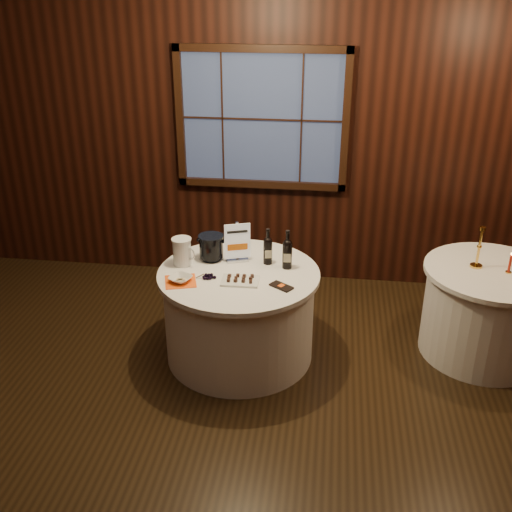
# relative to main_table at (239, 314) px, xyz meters

# --- Properties ---
(ground) EXTENTS (6.00, 6.00, 0.00)m
(ground) POSITION_rel_main_table_xyz_m (0.00, -1.00, -0.39)
(ground) COLOR black
(ground) RESTS_ON ground
(back_wall) EXTENTS (6.00, 0.10, 3.00)m
(back_wall) POSITION_rel_main_table_xyz_m (0.00, 1.48, 1.16)
(back_wall) COLOR black
(back_wall) RESTS_ON ground
(main_table) EXTENTS (1.28, 1.28, 0.77)m
(main_table) POSITION_rel_main_table_xyz_m (0.00, 0.00, 0.00)
(main_table) COLOR white
(main_table) RESTS_ON ground
(side_table) EXTENTS (1.08, 1.08, 0.77)m
(side_table) POSITION_rel_main_table_xyz_m (2.00, 0.30, 0.00)
(side_table) COLOR white
(side_table) RESTS_ON ground
(sign_stand) EXTENTS (0.20, 0.15, 0.34)m
(sign_stand) POSITION_rel_main_table_xyz_m (-0.04, 0.20, 0.50)
(sign_stand) COLOR #B7B6BD
(sign_stand) RESTS_ON main_table
(port_bottle_left) EXTENTS (0.07, 0.08, 0.30)m
(port_bottle_left) POSITION_rel_main_table_xyz_m (0.21, 0.18, 0.51)
(port_bottle_left) COLOR black
(port_bottle_left) RESTS_ON main_table
(port_bottle_right) EXTENTS (0.08, 0.08, 0.32)m
(port_bottle_right) POSITION_rel_main_table_xyz_m (0.37, 0.12, 0.52)
(port_bottle_right) COLOR black
(port_bottle_right) RESTS_ON main_table
(ice_bucket) EXTENTS (0.21, 0.21, 0.21)m
(ice_bucket) POSITION_rel_main_table_xyz_m (-0.26, 0.20, 0.49)
(ice_bucket) COLOR black
(ice_bucket) RESTS_ON main_table
(chocolate_plate) EXTENTS (0.29, 0.20, 0.04)m
(chocolate_plate) POSITION_rel_main_table_xyz_m (0.04, -0.16, 0.40)
(chocolate_plate) COLOR white
(chocolate_plate) RESTS_ON main_table
(chocolate_box) EXTENTS (0.19, 0.17, 0.01)m
(chocolate_box) POSITION_rel_main_table_xyz_m (0.36, -0.21, 0.39)
(chocolate_box) COLOR black
(chocolate_box) RESTS_ON main_table
(grape_bunch) EXTENTS (0.17, 0.07, 0.04)m
(grape_bunch) POSITION_rel_main_table_xyz_m (-0.21, -0.15, 0.40)
(grape_bunch) COLOR black
(grape_bunch) RESTS_ON main_table
(glass_pitcher) EXTENTS (0.21, 0.16, 0.23)m
(glass_pitcher) POSITION_rel_main_table_xyz_m (-0.47, 0.07, 0.50)
(glass_pitcher) COLOR silver
(glass_pitcher) RESTS_ON main_table
(orange_napkin) EXTENTS (0.29, 0.29, 0.00)m
(orange_napkin) POSITION_rel_main_table_xyz_m (-0.41, -0.22, 0.38)
(orange_napkin) COLOR #FC5915
(orange_napkin) RESTS_ON main_table
(cracker_bowl) EXTENTS (0.22, 0.22, 0.04)m
(cracker_bowl) POSITION_rel_main_table_xyz_m (-0.41, -0.22, 0.41)
(cracker_bowl) COLOR white
(cracker_bowl) RESTS_ON orange_napkin
(brass_candlestick) EXTENTS (0.10, 0.10, 0.34)m
(brass_candlestick) POSITION_rel_main_table_xyz_m (1.87, 0.34, 0.51)
(brass_candlestick) COLOR gold
(brass_candlestick) RESTS_ON side_table
(red_candle) EXTENTS (0.05, 0.05, 0.17)m
(red_candle) POSITION_rel_main_table_xyz_m (2.10, 0.26, 0.45)
(red_candle) COLOR gold
(red_candle) RESTS_ON side_table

